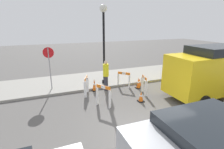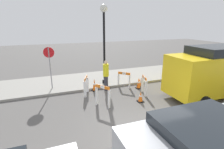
{
  "view_description": "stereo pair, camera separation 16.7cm",
  "coord_description": "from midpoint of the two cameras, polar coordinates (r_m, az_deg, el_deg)",
  "views": [
    {
      "loc": [
        -3.1,
        -4.85,
        3.82
      ],
      "look_at": [
        0.38,
        3.99,
        1.0
      ],
      "focal_mm": 28.0,
      "sensor_mm": 36.0,
      "label": 1
    },
    {
      "loc": [
        -2.94,
        -4.91,
        3.82
      ],
      "look_at": [
        0.38,
        3.99,
        1.0
      ],
      "focal_mm": 28.0,
      "sensor_mm": 36.0,
      "label": 2
    }
  ],
  "objects": [
    {
      "name": "ground_plane",
      "position": [
        6.89,
        9.82,
        -17.4
      ],
      "size": [
        60.0,
        60.0,
        0.0
      ],
      "primitive_type": "plane",
      "color": "#565451"
    },
    {
      "name": "work_van",
      "position": [
        10.72,
        31.22,
        1.33
      ],
      "size": [
        5.3,
        2.15,
        2.69
      ],
      "color": "yellow",
      "rests_on": "ground_plane"
    },
    {
      "name": "person_worker",
      "position": [
        10.06,
        -1.52,
        0.06
      ],
      "size": [
        0.42,
        0.42,
        1.78
      ],
      "rotation": [
        0.0,
        0.0,
        -1.22
      ],
      "color": "#33333D",
      "rests_on": "ground_plane"
    },
    {
      "name": "traffic_cone_1",
      "position": [
        8.93,
        9.84,
        -7.2
      ],
      "size": [
        0.3,
        0.3,
        0.55
      ],
      "color": "black",
      "rests_on": "ground_plane"
    },
    {
      "name": "streetlamp_post",
      "position": [
        10.61,
        -2.15,
        13.02
      ],
      "size": [
        0.44,
        0.44,
        4.71
      ],
      "color": "black",
      "rests_on": "sidewalk_slab"
    },
    {
      "name": "sidewalk_slab",
      "position": [
        12.12,
        -5.04,
        -1.59
      ],
      "size": [
        18.0,
        3.49,
        0.12
      ],
      "color": "gray",
      "rests_on": "ground_plane"
    },
    {
      "name": "barricade_3",
      "position": [
        9.8,
        10.89,
        -3.36
      ],
      "size": [
        0.29,
        0.73,
        1.02
      ],
      "rotation": [
        0.0,
        0.0,
        7.62
      ],
      "color": "white",
      "rests_on": "ground_plane"
    },
    {
      "name": "barricade_2",
      "position": [
        8.24,
        -2.47,
        -6.81
      ],
      "size": [
        0.57,
        0.7,
        1.05
      ],
      "rotation": [
        0.0,
        0.0,
        5.36
      ],
      "color": "white",
      "rests_on": "ground_plane"
    },
    {
      "name": "traffic_cone_0",
      "position": [
        10.64,
        9.11,
        -2.81
      ],
      "size": [
        0.3,
        0.3,
        0.69
      ],
      "color": "black",
      "rests_on": "ground_plane"
    },
    {
      "name": "barricade_1",
      "position": [
        9.63,
        -7.96,
        -3.47
      ],
      "size": [
        0.43,
        0.79,
        1.03
      ],
      "rotation": [
        0.0,
        0.0,
        4.32
      ],
      "color": "white",
      "rests_on": "ground_plane"
    },
    {
      "name": "stop_sign",
      "position": [
        10.47,
        -19.28,
        4.11
      ],
      "size": [
        0.59,
        0.16,
        2.41
      ],
      "rotation": [
        0.0,
        0.0,
        2.9
      ],
      "color": "gray",
      "rests_on": "sidewalk_slab"
    },
    {
      "name": "barricade_0",
      "position": [
        10.71,
        4.38,
        -1.51
      ],
      "size": [
        0.64,
        0.65,
        0.95
      ],
      "rotation": [
        0.0,
        0.0,
        2.35
      ],
      "color": "white",
      "rests_on": "ground_plane"
    },
    {
      "name": "traffic_cone_3",
      "position": [
        10.21,
        -5.31,
        -3.39
      ],
      "size": [
        0.3,
        0.3,
        0.73
      ],
      "color": "black",
      "rests_on": "ground_plane"
    },
    {
      "name": "traffic_cone_2",
      "position": [
        11.0,
        9.49,
        -2.65
      ],
      "size": [
        0.3,
        0.3,
        0.52
      ],
      "color": "black",
      "rests_on": "ground_plane"
    }
  ]
}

